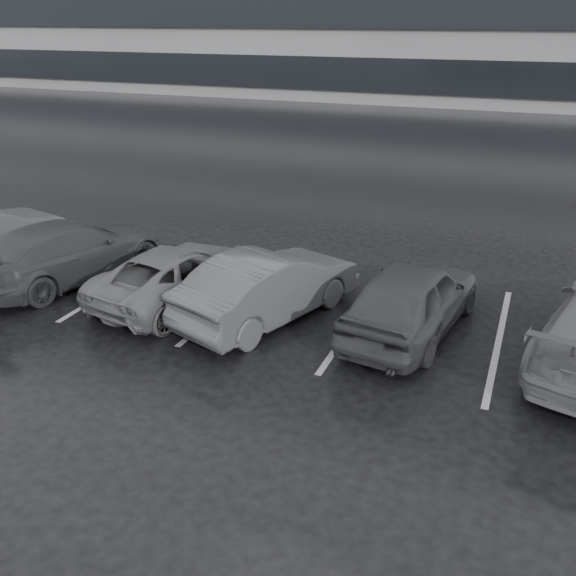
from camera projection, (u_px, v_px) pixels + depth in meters
The scene contains 6 objects.
ground at pixel (285, 369), 11.30m from camera, with size 160.00×160.00×0.00m, color black.
car_main at pixel (412, 298), 12.36m from camera, with size 1.70×4.24×1.44m, color black.
car_west_a at pixel (269, 286), 12.96m from camera, with size 1.49×4.28×1.41m, color #2F2F31.
car_west_b at pixel (179, 274), 13.84m from camera, with size 1.97×4.27×1.19m, color #4C4C4E.
car_west_c at pixel (68, 251), 14.90m from camera, with size 1.95×4.79×1.39m, color black.
stall_stripes at pixel (295, 307), 13.71m from camera, with size 19.72×5.00×0.00m.
Camera 1 is at (3.69, -9.11, 5.75)m, focal length 40.00 mm.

